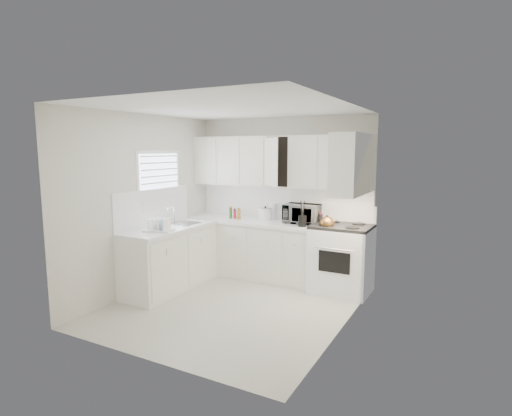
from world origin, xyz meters
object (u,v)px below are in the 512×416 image
Objects in this scene: tea_kettle at (327,222)px; microwave at (302,212)px; rice_cooker at (265,213)px; utensil_crock at (302,213)px; stove at (342,249)px; dish_rack at (159,224)px.

tea_kettle is 0.60m from microwave.
tea_kettle is 0.47× the size of microwave.
utensil_crock is (0.76, -0.27, 0.09)m from rice_cooker.
stove is 2.39× the size of microwave.
stove is 3.40× the size of dish_rack.
microwave is 0.29m from utensil_crock.
stove is 5.09× the size of tea_kettle.
microwave is 2.18m from dish_rack.
stove reaches higher than dish_rack.
dish_rack is at bearing -161.25° from tea_kettle.
microwave reaches higher than tea_kettle.
tea_kettle is at bearing -138.12° from stove.
rice_cooker is 0.81m from utensil_crock.
rice_cooker is 0.56× the size of utensil_crock.
stove reaches higher than rice_cooker.
stove is 3.20× the size of utensil_crock.
rice_cooker is at bearing 173.39° from stove.
utensil_crock is (-0.40, 0.05, 0.09)m from tea_kettle.
rice_cooker is 1.79m from dish_rack.
utensil_crock is (0.11, -0.26, 0.02)m from microwave.
microwave is at bearing 112.52° from utensil_crock.
dish_rack is (-1.55, -1.53, -0.08)m from microwave.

